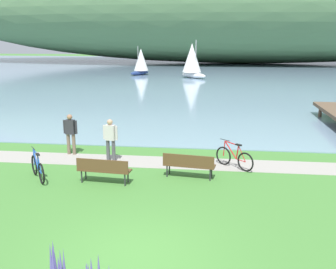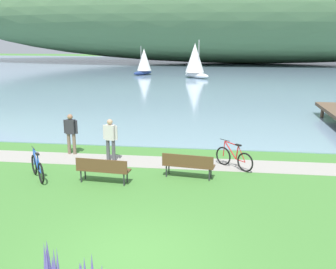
# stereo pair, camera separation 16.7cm
# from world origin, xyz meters

# --- Properties ---
(ground_plane) EXTENTS (200.00, 200.00, 0.00)m
(ground_plane) POSITION_xyz_m (0.00, 0.00, 0.00)
(ground_plane) COLOR #478438
(bay_water) EXTENTS (180.00, 80.00, 0.04)m
(bay_water) POSITION_xyz_m (0.00, 48.94, 0.02)
(bay_water) COLOR #7A99B2
(bay_water) RESTS_ON ground
(distant_hillside) EXTENTS (112.33, 28.00, 18.88)m
(distant_hillside) POSITION_xyz_m (5.98, 66.84, 9.48)
(distant_hillside) COLOR #4C7047
(distant_hillside) RESTS_ON bay_water
(shoreline_path) EXTENTS (60.00, 1.50, 0.01)m
(shoreline_path) POSITION_xyz_m (0.00, 6.87, 0.01)
(shoreline_path) COLOR #A39E93
(shoreline_path) RESTS_ON ground
(park_bench_near_camera) EXTENTS (1.84, 0.64, 0.88)m
(park_bench_near_camera) POSITION_xyz_m (-1.96, 4.38, 0.52)
(park_bench_near_camera) COLOR brown
(park_bench_near_camera) RESTS_ON ground
(park_bench_further_along) EXTENTS (1.85, 0.73, 0.88)m
(park_bench_further_along) POSITION_xyz_m (0.83, 5.25, 0.52)
(park_bench_further_along) COLOR brown
(park_bench_further_along) RESTS_ON ground
(bicycle_leaning_near_bench) EXTENTS (1.12, 1.44, 1.01)m
(bicycle_leaning_near_bench) POSITION_xyz_m (-4.35, 4.51, 0.40)
(bicycle_leaning_near_bench) COLOR black
(bicycle_leaning_near_bench) RESTS_ON ground
(bicycle_beside_path) EXTENTS (1.37, 1.21, 1.01)m
(bicycle_beside_path) POSITION_xyz_m (2.44, 6.54, 0.40)
(bicycle_beside_path) COLOR black
(bicycle_beside_path) RESTS_ON ground
(person_at_shoreline) EXTENTS (0.61, 0.25, 1.71)m
(person_at_shoreline) POSITION_xyz_m (-4.25, 7.51, 0.98)
(person_at_shoreline) COLOR #72604C
(person_at_shoreline) RESTS_ON ground
(person_on_the_grass) EXTENTS (0.60, 0.28, 1.71)m
(person_on_the_grass) POSITION_xyz_m (-2.35, 6.75, 0.98)
(person_on_the_grass) COLOR #4C4C51
(person_on_the_grass) RESTS_ON ground
(sailboat_nearest_to_shore) EXTENTS (3.56, 3.44, 4.38)m
(sailboat_nearest_to_shore) POSITION_xyz_m (-1.22, 39.33, 2.10)
(sailboat_nearest_to_shore) COLOR white
(sailboat_nearest_to_shore) RESTS_ON bay_water
(sailboat_toward_hillside) EXTENTS (2.64, 3.01, 3.59)m
(sailboat_toward_hillside) POSITION_xyz_m (-7.91, 42.34, 1.73)
(sailboat_toward_hillside) COLOR navy
(sailboat_toward_hillside) RESTS_ON bay_water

